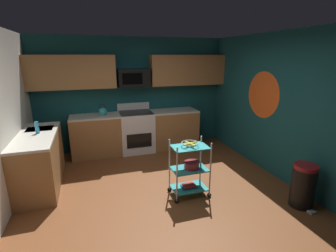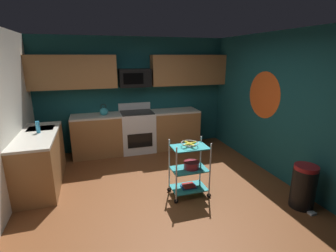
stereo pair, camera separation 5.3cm
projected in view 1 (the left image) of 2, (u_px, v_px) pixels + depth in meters
floor at (163, 196)px, 4.04m from camera, size 4.40×4.80×0.04m
wall_back at (133, 94)px, 5.91m from camera, size 4.52×0.06×2.60m
wall_right at (285, 108)px, 4.34m from camera, size 0.06×4.80×2.60m
wall_flower_decal at (263, 95)px, 4.81m from camera, size 0.00×0.89×0.89m
counter_run at (109, 140)px, 5.27m from camera, size 3.66×2.22×0.92m
oven_range at (136, 131)px, 5.83m from camera, size 0.76×0.65×1.10m
upper_cabinets at (134, 71)px, 5.58m from camera, size 4.40×0.33×0.70m
microwave at (134, 78)px, 5.59m from camera, size 0.70×0.39×0.40m
rolling_cart at (189, 169)px, 3.94m from camera, size 0.62×0.38×0.91m
fruit_bowl at (190, 144)px, 3.83m from camera, size 0.27×0.27×0.07m
mixing_bowl_large at (192, 165)px, 3.94m from camera, size 0.25×0.25×0.11m
book_stack at (189, 186)px, 4.03m from camera, size 0.25×0.17×0.04m
kettle at (103, 112)px, 5.47m from camera, size 0.21×0.18×0.26m
dish_soap_bottle at (37, 128)px, 4.17m from camera, size 0.06×0.06×0.20m
trash_can at (303, 186)px, 3.68m from camera, size 0.34×0.42×0.66m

